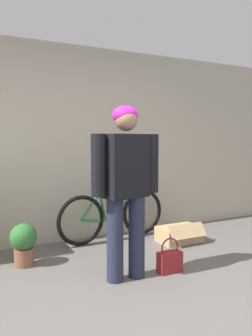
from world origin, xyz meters
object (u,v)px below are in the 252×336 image
at_px(bicycle, 113,214).
at_px(handbag, 170,261).
at_px(person, 126,181).
at_px(potted_plant, 24,242).
at_px(cardboard_box, 179,234).

distance_m(bicycle, handbag, 1.29).
relative_size(person, potted_plant, 3.64).
distance_m(person, potted_plant, 1.35).
bearing_deg(bicycle, cardboard_box, -37.41).
relative_size(person, cardboard_box, 3.01).
relative_size(cardboard_box, potted_plant, 1.21).
distance_m(person, cardboard_box, 1.62).
xyz_separation_m(bicycle, potted_plant, (-1.25, -0.42, -0.09)).
bearing_deg(cardboard_box, person, -147.55).
distance_m(handbag, cardboard_box, 1.05).
relative_size(bicycle, cardboard_box, 2.89).
height_order(person, handbag, person).
bearing_deg(potted_plant, handbag, -32.69).
distance_m(bicycle, cardboard_box, 0.92).
bearing_deg(potted_plant, cardboard_box, -1.37).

